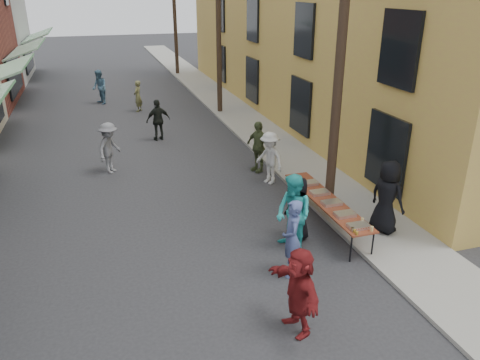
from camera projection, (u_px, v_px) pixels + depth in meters
ground at (210, 298)px, 9.79m from camera, size 120.00×120.00×0.00m
sidewalk at (233, 111)px, 24.37m from camera, size 2.20×60.00×0.10m
building_ochre at (355, 9)px, 23.29m from camera, size 10.00×28.00×10.00m
utility_pole_near at (341, 52)px, 11.90m from camera, size 0.26×0.26×9.00m
utility_pole_mid at (218, 21)px, 22.47m from camera, size 0.26×0.26×9.00m
utility_pole_far at (174, 10)px, 33.05m from camera, size 0.26×0.26×9.00m
serving_table at (326, 201)px, 12.55m from camera, size 0.70×4.00×0.75m
catering_tray_sausage at (359, 226)px, 11.07m from camera, size 0.50×0.33×0.08m
catering_tray_foil_b at (345, 214)px, 11.64m from camera, size 0.50×0.33×0.08m
catering_tray_buns at (332, 203)px, 12.26m from camera, size 0.50×0.33×0.08m
catering_tray_foil_d at (320, 192)px, 12.88m from camera, size 0.50×0.33×0.08m
catering_tray_buns_end at (309, 183)px, 13.49m from camera, size 0.50×0.33×0.08m
condiment_jar_a at (357, 233)px, 10.75m from camera, size 0.07×0.07×0.08m
condiment_jar_b at (355, 231)px, 10.83m from camera, size 0.07×0.07×0.08m
condiment_jar_c at (352, 229)px, 10.92m from camera, size 0.07×0.07×0.08m
cup_stack at (372, 229)px, 10.90m from camera, size 0.08×0.08×0.12m
guest_front_a at (298, 208)px, 11.84m from camera, size 0.70×0.92×1.68m
guest_front_b at (292, 239)px, 10.28m from camera, size 0.60×0.76×1.82m
guest_front_c at (293, 214)px, 11.21m from camera, size 0.99×1.13×1.98m
guest_front_d at (270, 158)px, 15.23m from camera, size 1.05×1.29×1.74m
guest_front_e at (258, 147)px, 16.22m from camera, size 0.83×1.14×1.80m
guest_queue_back at (299, 291)px, 8.59m from camera, size 0.68×1.66×1.74m
server at (387, 197)px, 11.93m from camera, size 0.91×1.11×1.94m
passerby_left at (109, 148)px, 16.09m from camera, size 1.19×1.33×1.79m
passerby_mid at (158, 120)px, 19.57m from camera, size 1.07×0.59×1.73m
passerby_right at (138, 96)px, 24.16m from camera, size 0.61×0.69×1.59m
passerby_far at (100, 87)px, 25.67m from camera, size 0.98×1.09×1.85m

